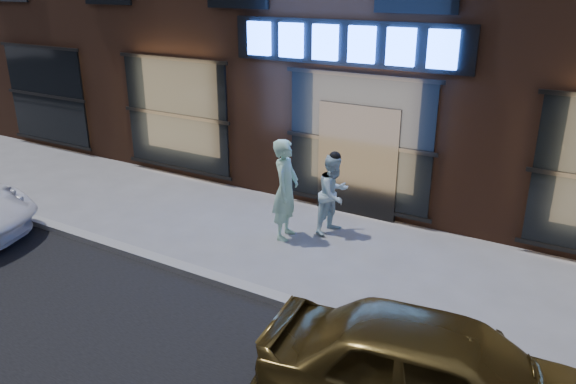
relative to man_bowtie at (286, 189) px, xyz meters
The scene contains 5 objects.
ground 2.48m from the man_bowtie, 71.98° to the right, with size 90.00×90.00×0.00m, color slate.
curb 2.45m from the man_bowtie, 71.98° to the right, with size 60.00×0.25×0.12m, color gray.
man_bowtie is the anchor object (origin of this frame).
man_cap 1.00m from the man_bowtie, 45.16° to the left, with size 0.79×0.61×1.62m, color silver.
gold_sedan 5.44m from the man_bowtie, 40.39° to the right, with size 1.66×4.14×1.41m, color brown.
Camera 1 is at (4.53, -6.51, 4.78)m, focal length 35.00 mm.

